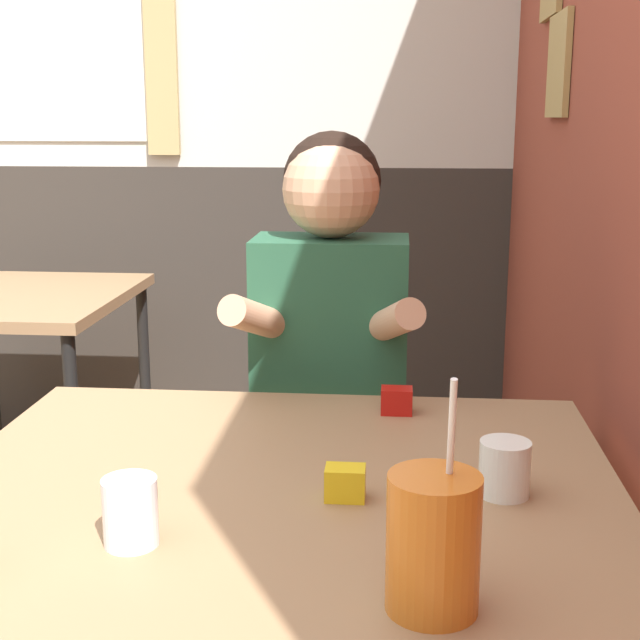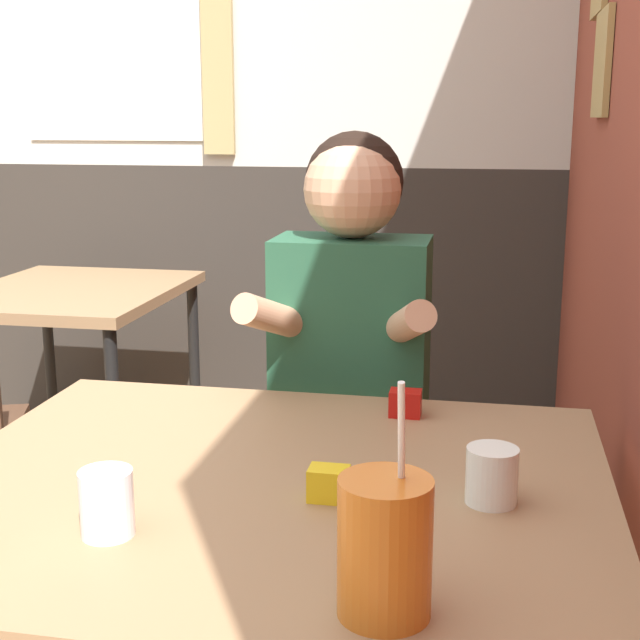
% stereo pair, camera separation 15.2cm
% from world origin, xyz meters
% --- Properties ---
extents(brick_wall_right, '(0.08, 4.51, 2.70)m').
position_xyz_m(brick_wall_right, '(1.30, 1.26, 1.35)').
color(brick_wall_right, brown).
rests_on(brick_wall_right, ground_plane).
extents(back_wall, '(5.54, 0.09, 2.70)m').
position_xyz_m(back_wall, '(-0.01, 2.54, 1.36)').
color(back_wall, silver).
rests_on(back_wall, ground_plane).
extents(main_table, '(1.07, 0.92, 0.73)m').
position_xyz_m(main_table, '(0.67, 0.39, 0.67)').
color(main_table, '#93704C').
rests_on(main_table, ground_plane).
extents(background_table, '(0.67, 0.81, 0.73)m').
position_xyz_m(background_table, '(-0.37, 1.84, 0.64)').
color(background_table, '#93704C').
rests_on(background_table, ground_plane).
extents(person_seated, '(0.42, 0.41, 1.26)m').
position_xyz_m(person_seated, '(0.71, 1.03, 0.67)').
color(person_seated, '#235138').
rests_on(person_seated, ground_plane).
extents(cocktail_pitcher, '(0.11, 0.11, 0.28)m').
position_xyz_m(cocktail_pitcher, '(0.90, 0.04, 0.81)').
color(cocktail_pitcher, '#C6661E').
rests_on(cocktail_pitcher, main_table).
extents(glass_near_pitcher, '(0.07, 0.07, 0.09)m').
position_xyz_m(glass_near_pitcher, '(0.51, 0.17, 0.78)').
color(glass_near_pitcher, silver).
rests_on(glass_near_pitcher, main_table).
extents(glass_center, '(0.08, 0.08, 0.09)m').
position_xyz_m(glass_center, '(1.02, 0.38, 0.77)').
color(glass_center, silver).
rests_on(glass_center, main_table).
extents(condiment_ketchup, '(0.06, 0.04, 0.05)m').
position_xyz_m(condiment_ketchup, '(0.86, 0.74, 0.75)').
color(condiment_ketchup, '#B7140F').
rests_on(condiment_ketchup, main_table).
extents(condiment_mustard, '(0.06, 0.04, 0.05)m').
position_xyz_m(condiment_mustard, '(0.78, 0.34, 0.75)').
color(condiment_mustard, yellow).
rests_on(condiment_mustard, main_table).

